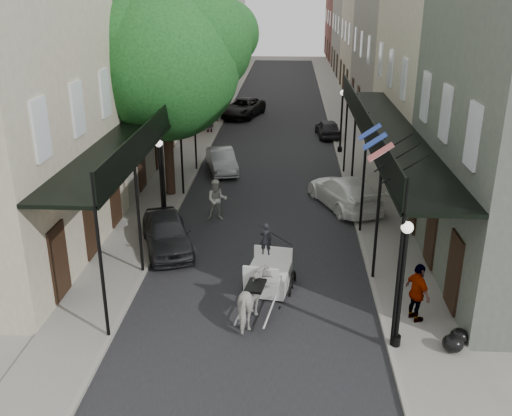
# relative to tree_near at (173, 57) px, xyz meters

# --- Properties ---
(ground) EXTENTS (140.00, 140.00, 0.00)m
(ground) POSITION_rel_tree_near_xyz_m (4.20, -10.18, -6.49)
(ground) COLOR gray
(ground) RESTS_ON ground
(road) EXTENTS (8.00, 90.00, 0.01)m
(road) POSITION_rel_tree_near_xyz_m (4.20, 9.82, -6.48)
(road) COLOR black
(road) RESTS_ON ground
(sidewalk_left) EXTENTS (2.20, 90.00, 0.12)m
(sidewalk_left) POSITION_rel_tree_near_xyz_m (-0.80, 9.82, -6.43)
(sidewalk_left) COLOR gray
(sidewalk_left) RESTS_ON ground
(sidewalk_right) EXTENTS (2.20, 90.00, 0.12)m
(sidewalk_right) POSITION_rel_tree_near_xyz_m (9.20, 9.82, -6.43)
(sidewalk_right) COLOR gray
(sidewalk_right) RESTS_ON ground
(building_row_left) EXTENTS (5.00, 80.00, 10.50)m
(building_row_left) POSITION_rel_tree_near_xyz_m (-4.40, 19.82, -1.24)
(building_row_left) COLOR #BFB699
(building_row_left) RESTS_ON ground
(building_row_right) EXTENTS (5.00, 80.00, 10.50)m
(building_row_right) POSITION_rel_tree_near_xyz_m (12.80, 19.82, -1.24)
(building_row_right) COLOR gray
(building_row_right) RESTS_ON ground
(gallery_left) EXTENTS (2.20, 18.05, 4.88)m
(gallery_left) POSITION_rel_tree_near_xyz_m (-0.59, -3.20, -2.44)
(gallery_left) COLOR black
(gallery_left) RESTS_ON sidewalk_left
(gallery_right) EXTENTS (2.20, 18.05, 4.88)m
(gallery_right) POSITION_rel_tree_near_xyz_m (8.99, -3.20, -2.44)
(gallery_right) COLOR black
(gallery_right) RESTS_ON sidewalk_right
(tree_near) EXTENTS (7.31, 6.80, 9.63)m
(tree_near) POSITION_rel_tree_near_xyz_m (0.00, 0.00, 0.00)
(tree_near) COLOR #382619
(tree_near) RESTS_ON sidewalk_left
(tree_far) EXTENTS (6.45, 6.00, 8.61)m
(tree_far) POSITION_rel_tree_near_xyz_m (-0.05, 14.00, -0.65)
(tree_far) COLOR #382619
(tree_far) RESTS_ON sidewalk_left
(lamppost_right_near) EXTENTS (0.32, 0.32, 3.71)m
(lamppost_right_near) POSITION_rel_tree_near_xyz_m (8.30, -12.18, -4.44)
(lamppost_right_near) COLOR black
(lamppost_right_near) RESTS_ON sidewalk_right
(lamppost_left) EXTENTS (0.32, 0.32, 3.71)m
(lamppost_left) POSITION_rel_tree_near_xyz_m (0.10, -4.18, -4.44)
(lamppost_left) COLOR black
(lamppost_left) RESTS_ON sidewalk_left
(lamppost_right_far) EXTENTS (0.32, 0.32, 3.71)m
(lamppost_right_far) POSITION_rel_tree_near_xyz_m (8.30, 7.82, -4.44)
(lamppost_right_far) COLOR black
(lamppost_right_far) RESTS_ON sidewalk_right
(horse) EXTENTS (1.12, 1.96, 1.56)m
(horse) POSITION_rel_tree_near_xyz_m (4.32, -11.06, -5.71)
(horse) COLOR beige
(horse) RESTS_ON ground
(carriage) EXTENTS (1.81, 2.47, 2.61)m
(carriage) POSITION_rel_tree_near_xyz_m (4.70, -8.66, -5.48)
(carriage) COLOR black
(carriage) RESTS_ON ground
(pedestrian_walking) EXTENTS (0.98, 0.82, 1.81)m
(pedestrian_walking) POSITION_rel_tree_near_xyz_m (2.20, -3.05, -5.58)
(pedestrian_walking) COLOR #B0B2A7
(pedestrian_walking) RESTS_ON ground
(pedestrian_sidewalk_left) EXTENTS (1.41, 1.04, 1.95)m
(pedestrian_sidewalk_left) POSITION_rel_tree_near_xyz_m (-0.25, 12.39, -5.39)
(pedestrian_sidewalk_left) COLOR gray
(pedestrian_sidewalk_left) RESTS_ON sidewalk_left
(pedestrian_sidewalk_right) EXTENTS (0.85, 1.16, 1.84)m
(pedestrian_sidewalk_right) POSITION_rel_tree_near_xyz_m (9.09, -10.84, -5.45)
(pedestrian_sidewalk_right) COLOR gray
(pedestrian_sidewalk_right) RESTS_ON sidewalk_right
(car_left_near) EXTENTS (2.90, 4.42, 1.40)m
(car_left_near) POSITION_rel_tree_near_xyz_m (0.66, -6.18, -5.79)
(car_left_near) COLOR black
(car_left_near) RESTS_ON ground
(car_left_mid) EXTENTS (2.23, 3.95, 1.23)m
(car_left_mid) POSITION_rel_tree_near_xyz_m (1.60, 3.82, -5.87)
(car_left_mid) COLOR #A7A6AC
(car_left_mid) RESTS_ON ground
(car_left_far) EXTENTS (3.60, 5.49, 1.41)m
(car_left_far) POSITION_rel_tree_near_xyz_m (1.60, 17.98, -5.79)
(car_left_far) COLOR black
(car_left_far) RESTS_ON ground
(car_right_near) EXTENTS (3.61, 5.27, 1.42)m
(car_right_near) POSITION_rel_tree_near_xyz_m (7.80, -1.18, -5.78)
(car_right_near) COLOR white
(car_right_near) RESTS_ON ground
(car_right_far) EXTENTS (1.72, 3.59, 1.18)m
(car_right_far) POSITION_rel_tree_near_xyz_m (7.80, 11.91, -5.90)
(car_right_far) COLOR black
(car_right_far) RESTS_ON ground
(trash_bags) EXTENTS (0.84, 0.99, 0.49)m
(trash_bags) POSITION_rel_tree_near_xyz_m (9.91, -12.20, -6.14)
(trash_bags) COLOR black
(trash_bags) RESTS_ON sidewalk_right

